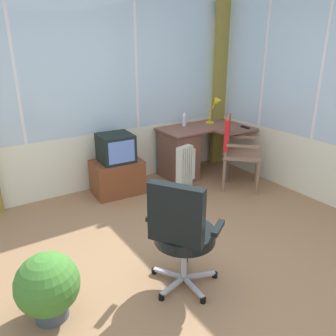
{
  "coord_description": "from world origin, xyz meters",
  "views": [
    {
      "loc": [
        -1.46,
        -1.97,
        1.93
      ],
      "look_at": [
        0.47,
        0.96,
        0.59
      ],
      "focal_mm": 35.86,
      "sensor_mm": 36.0,
      "label": 1
    }
  ],
  "objects_px": {
    "tv_on_stand": "(117,168)",
    "space_heater": "(186,169)",
    "tv_remote": "(245,127)",
    "potted_plant": "(48,286)",
    "desk_lamp": "(217,106)",
    "desk": "(182,152)",
    "office_chair": "(181,229)",
    "spray_bottle": "(184,119)",
    "wooden_armchair": "(233,143)"
  },
  "relations": [
    {
      "from": "desk",
      "to": "spray_bottle",
      "type": "xyz_separation_m",
      "value": [
        0.15,
        0.17,
        0.44
      ]
    },
    {
      "from": "desk_lamp",
      "to": "spray_bottle",
      "type": "distance_m",
      "value": 0.56
    },
    {
      "from": "spray_bottle",
      "to": "wooden_armchair",
      "type": "bearing_deg",
      "value": -75.04
    },
    {
      "from": "desk",
      "to": "tv_on_stand",
      "type": "relative_size",
      "value": 1.55
    },
    {
      "from": "desk",
      "to": "office_chair",
      "type": "bearing_deg",
      "value": -125.75
    },
    {
      "from": "desk_lamp",
      "to": "wooden_armchair",
      "type": "xyz_separation_m",
      "value": [
        -0.29,
        -0.71,
        -0.37
      ]
    },
    {
      "from": "spray_bottle",
      "to": "wooden_armchair",
      "type": "relative_size",
      "value": 0.22
    },
    {
      "from": "wooden_armchair",
      "to": "office_chair",
      "type": "bearing_deg",
      "value": -143.77
    },
    {
      "from": "desk",
      "to": "potted_plant",
      "type": "distance_m",
      "value": 2.95
    },
    {
      "from": "wooden_armchair",
      "to": "space_heater",
      "type": "xyz_separation_m",
      "value": [
        -0.63,
        0.21,
        -0.3
      ]
    },
    {
      "from": "spray_bottle",
      "to": "tv_on_stand",
      "type": "bearing_deg",
      "value": -172.23
    },
    {
      "from": "desk_lamp",
      "to": "space_heater",
      "type": "distance_m",
      "value": 1.25
    },
    {
      "from": "tv_on_stand",
      "to": "desk_lamp",
      "type": "bearing_deg",
      "value": 1.45
    },
    {
      "from": "tv_on_stand",
      "to": "space_heater",
      "type": "distance_m",
      "value": 0.91
    },
    {
      "from": "tv_on_stand",
      "to": "space_heater",
      "type": "xyz_separation_m",
      "value": [
        0.79,
        -0.45,
        -0.03
      ]
    },
    {
      "from": "desk",
      "to": "wooden_armchair",
      "type": "distance_m",
      "value": 0.8
    },
    {
      "from": "potted_plant",
      "to": "office_chair",
      "type": "bearing_deg",
      "value": -15.4
    },
    {
      "from": "office_chair",
      "to": "desk",
      "type": "bearing_deg",
      "value": 54.25
    },
    {
      "from": "space_heater",
      "to": "potted_plant",
      "type": "distance_m",
      "value": 2.49
    },
    {
      "from": "desk_lamp",
      "to": "spray_bottle",
      "type": "relative_size",
      "value": 1.9
    },
    {
      "from": "office_chair",
      "to": "spray_bottle",
      "type": "bearing_deg",
      "value": 53.66
    },
    {
      "from": "desk_lamp",
      "to": "tv_on_stand",
      "type": "height_order",
      "value": "desk_lamp"
    },
    {
      "from": "office_chair",
      "to": "potted_plant",
      "type": "xyz_separation_m",
      "value": [
        -0.98,
        0.27,
        -0.28
      ]
    },
    {
      "from": "wooden_armchair",
      "to": "space_heater",
      "type": "height_order",
      "value": "wooden_armchair"
    },
    {
      "from": "office_chair",
      "to": "tv_on_stand",
      "type": "height_order",
      "value": "office_chair"
    },
    {
      "from": "desk",
      "to": "spray_bottle",
      "type": "distance_m",
      "value": 0.49
    },
    {
      "from": "desk_lamp",
      "to": "wooden_armchair",
      "type": "relative_size",
      "value": 0.41
    },
    {
      "from": "desk_lamp",
      "to": "tv_on_stand",
      "type": "distance_m",
      "value": 1.84
    },
    {
      "from": "desk_lamp",
      "to": "potted_plant",
      "type": "relative_size",
      "value": 0.78
    },
    {
      "from": "desk_lamp",
      "to": "office_chair",
      "type": "height_order",
      "value": "desk_lamp"
    },
    {
      "from": "wooden_armchair",
      "to": "potted_plant",
      "type": "relative_size",
      "value": 1.89
    },
    {
      "from": "tv_remote",
      "to": "tv_on_stand",
      "type": "xyz_separation_m",
      "value": [
        -1.88,
        0.43,
        -0.38
      ]
    },
    {
      "from": "tv_on_stand",
      "to": "tv_remote",
      "type": "bearing_deg",
      "value": -12.89
    },
    {
      "from": "tv_on_stand",
      "to": "space_heater",
      "type": "relative_size",
      "value": 1.26
    },
    {
      "from": "spray_bottle",
      "to": "wooden_armchair",
      "type": "xyz_separation_m",
      "value": [
        0.22,
        -0.83,
        -0.2
      ]
    },
    {
      "from": "desk",
      "to": "desk_lamp",
      "type": "relative_size",
      "value": 3.07
    },
    {
      "from": "potted_plant",
      "to": "desk",
      "type": "bearing_deg",
      "value": 35.42
    },
    {
      "from": "desk",
      "to": "potted_plant",
      "type": "bearing_deg",
      "value": -144.58
    },
    {
      "from": "office_chair",
      "to": "tv_remote",
      "type": "bearing_deg",
      "value": 34.62
    },
    {
      "from": "tv_remote",
      "to": "wooden_armchair",
      "type": "height_order",
      "value": "wooden_armchair"
    },
    {
      "from": "space_heater",
      "to": "potted_plant",
      "type": "xyz_separation_m",
      "value": [
        -2.15,
        -1.26,
        -0.05
      ]
    },
    {
      "from": "tv_on_stand",
      "to": "potted_plant",
      "type": "xyz_separation_m",
      "value": [
        -1.36,
        -1.71,
        -0.08
      ]
    },
    {
      "from": "desk",
      "to": "desk_lamp",
      "type": "xyz_separation_m",
      "value": [
        0.67,
        0.05,
        0.6
      ]
    },
    {
      "from": "office_chair",
      "to": "desk_lamp",
      "type": "bearing_deg",
      "value": 44.04
    },
    {
      "from": "space_heater",
      "to": "tv_on_stand",
      "type": "bearing_deg",
      "value": 150.2
    },
    {
      "from": "tv_on_stand",
      "to": "space_heater",
      "type": "height_order",
      "value": "tv_on_stand"
    },
    {
      "from": "space_heater",
      "to": "potted_plant",
      "type": "height_order",
      "value": "space_heater"
    },
    {
      "from": "desk_lamp",
      "to": "tv_remote",
      "type": "distance_m",
      "value": 0.56
    },
    {
      "from": "desk",
      "to": "spray_bottle",
      "type": "height_order",
      "value": "spray_bottle"
    },
    {
      "from": "tv_remote",
      "to": "potted_plant",
      "type": "xyz_separation_m",
      "value": [
        -3.23,
        -1.29,
        -0.46
      ]
    }
  ]
}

